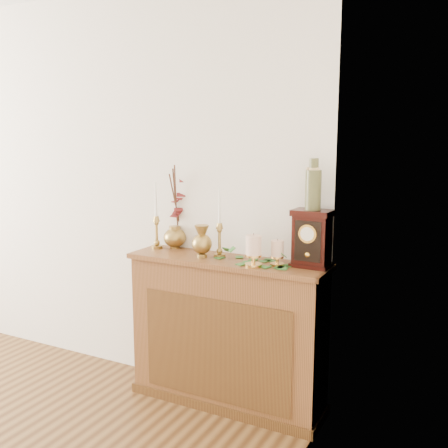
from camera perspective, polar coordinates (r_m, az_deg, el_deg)
The scene contains 10 objects.
console_shelf at distance 3.29m, azimuth 0.30°, elevation -12.17°, with size 1.24×0.34×0.93m.
candlestick_left at distance 3.43m, azimuth -7.36°, elevation -0.30°, with size 0.07×0.07×0.44m.
candlestick_center at distance 3.16m, azimuth -0.50°, elevation -1.12°, with size 0.07×0.07×0.43m.
bud_vase at distance 3.16m, azimuth -2.42°, elevation -1.92°, with size 0.12×0.12×0.20m.
ginger_jar at distance 3.44m, azimuth -5.00°, elevation 1.50°, with size 0.22×0.24×0.55m.
pillar_candle_left at distance 2.98m, azimuth 5.82°, elevation -3.02°, with size 0.08×0.08×0.16m.
pillar_candle_right at distance 2.94m, azimuth 3.23°, elevation -2.75°, with size 0.10×0.10×0.19m.
ivy_garland at distance 3.04m, azimuth 2.51°, elevation -4.04°, with size 0.54×0.22×0.09m.
mantel_clock at distance 2.97m, azimuth 9.52°, elevation -1.62°, with size 0.22×0.16×0.32m.
ceramic_vase at distance 2.93m, azimuth 9.70°, elevation 4.00°, with size 0.09×0.09×0.28m.
Camera 1 is at (2.79, -0.62, 1.67)m, focal length 42.00 mm.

